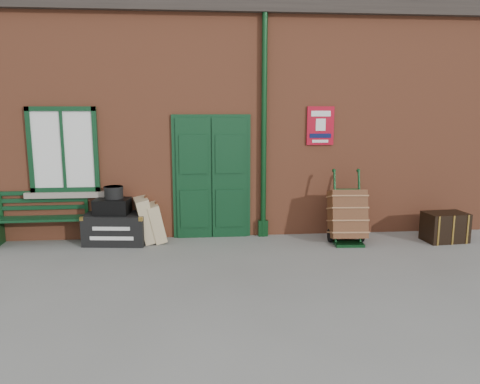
{
  "coord_description": "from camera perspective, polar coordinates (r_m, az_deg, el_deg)",
  "views": [
    {
      "loc": [
        -0.55,
        -6.99,
        2.39
      ],
      "look_at": [
        0.14,
        0.6,
        1.0
      ],
      "focal_mm": 35.0,
      "sensor_mm": 36.0,
      "label": 1
    }
  ],
  "objects": [
    {
      "name": "porter_trolley",
      "position": [
        8.51,
        12.94,
        -2.82
      ],
      "size": [
        0.66,
        0.71,
        1.28
      ],
      "rotation": [
        0.0,
        0.0,
        -0.07
      ],
      "color": "#0D3416",
      "rests_on": "ground"
    },
    {
      "name": "ground",
      "position": [
        7.41,
        -0.68,
        -8.48
      ],
      "size": [
        80.0,
        80.0,
        0.0
      ],
      "primitive_type": "plane",
      "color": "gray",
      "rests_on": "ground"
    },
    {
      "name": "hatbox",
      "position": [
        8.49,
        -15.15,
        -0.05
      ],
      "size": [
        0.36,
        0.36,
        0.21
      ],
      "primitive_type": "cylinder",
      "rotation": [
        0.0,
        0.0,
        -0.12
      ],
      "color": "black",
      "rests_on": "strongbox"
    },
    {
      "name": "station_building",
      "position": [
        10.5,
        -2.25,
        9.09
      ],
      "size": [
        10.3,
        4.3,
        4.36
      ],
      "color": "#A05233",
      "rests_on": "ground"
    },
    {
      "name": "houdini_trunk",
      "position": [
        8.59,
        -14.85,
        -4.32
      ],
      "size": [
        1.14,
        0.71,
        0.54
      ],
      "primitive_type": "cube",
      "rotation": [
        0.0,
        0.0,
        -0.12
      ],
      "color": "black",
      "rests_on": "ground"
    },
    {
      "name": "suitcase_front",
      "position": [
        8.52,
        -10.24,
        -3.68
      ],
      "size": [
        0.44,
        0.57,
        0.7
      ],
      "primitive_type": "cube",
      "rotation": [
        0.0,
        -0.21,
        0.22
      ],
      "color": "tan",
      "rests_on": "ground"
    },
    {
      "name": "strongbox",
      "position": [
        8.51,
        -15.3,
        -1.69
      ],
      "size": [
        0.64,
        0.5,
        0.27
      ],
      "primitive_type": "cube",
      "rotation": [
        0.0,
        0.0,
        -0.12
      ],
      "color": "black",
      "rests_on": "houdini_trunk"
    },
    {
      "name": "suitcase_back",
      "position": [
        8.53,
        -11.45,
        -3.32
      ],
      "size": [
        0.48,
        0.63,
        0.81
      ],
      "primitive_type": "cube",
      "rotation": [
        0.0,
        -0.19,
        0.22
      ],
      "color": "tan",
      "rests_on": "ground"
    },
    {
      "name": "bench",
      "position": [
        8.97,
        -22.98,
        -2.8
      ],
      "size": [
        1.55,
        0.5,
        0.96
      ],
      "rotation": [
        0.0,
        0.0,
        0.02
      ],
      "color": "#0E341A",
      "rests_on": "ground"
    },
    {
      "name": "dark_trunk",
      "position": [
        9.21,
        23.71,
        -3.92
      ],
      "size": [
        0.77,
        0.54,
        0.53
      ],
      "primitive_type": "cube",
      "rotation": [
        0.0,
        0.0,
        0.09
      ],
      "color": "black",
      "rests_on": "ground"
    }
  ]
}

